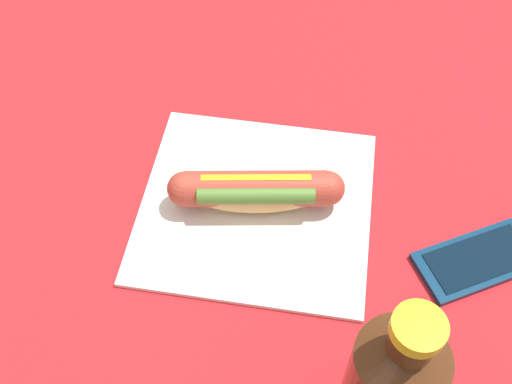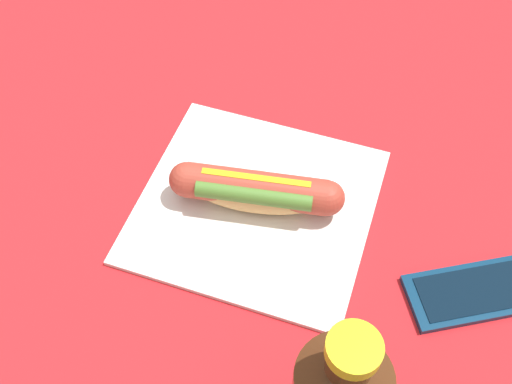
# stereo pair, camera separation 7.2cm
# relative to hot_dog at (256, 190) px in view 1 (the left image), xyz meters

# --- Properties ---
(dining_table) EXTENTS (1.25, 0.91, 0.74)m
(dining_table) POSITION_rel_hot_dog_xyz_m (0.02, -0.02, -0.15)
(dining_table) COLOR brown
(dining_table) RESTS_ON ground
(paper_wrapper) EXTENTS (0.31, 0.30, 0.01)m
(paper_wrapper) POSITION_rel_hot_dog_xyz_m (0.00, -0.00, -0.03)
(paper_wrapper) COLOR silver
(paper_wrapper) RESTS_ON dining_table
(hot_dog) EXTENTS (0.20, 0.05, 0.05)m
(hot_dog) POSITION_rel_hot_dog_xyz_m (0.00, 0.00, 0.00)
(hot_dog) COLOR tan
(hot_dog) RESTS_ON paper_wrapper
(cell_phone) EXTENTS (0.15, 0.11, 0.01)m
(cell_phone) POSITION_rel_hot_dog_xyz_m (-0.25, 0.08, -0.03)
(cell_phone) COLOR #0A2D4C
(cell_phone) RESTS_ON dining_table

